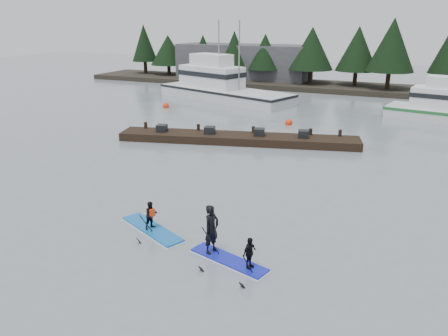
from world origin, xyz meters
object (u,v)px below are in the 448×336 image
at_px(floating_dock, 238,139).
at_px(paddleboard_duo, 223,242).
at_px(fishing_boat_large, 221,93).
at_px(paddleboard_solo, 152,223).

distance_m(floating_dock, paddleboard_duo, 15.83).
height_order(fishing_boat_large, floating_dock, fishing_boat_large).
xyz_separation_m(paddleboard_solo, paddleboard_duo, (3.58, -0.85, 0.36)).
bearing_deg(fishing_boat_large, paddleboard_duo, -46.73).
bearing_deg(floating_dock, fishing_boat_large, 103.81).
xyz_separation_m(floating_dock, paddleboard_solo, (1.96, -13.97, 0.08)).
height_order(floating_dock, paddleboard_solo, paddleboard_solo).
height_order(paddleboard_solo, paddleboard_duo, paddleboard_duo).
relative_size(fishing_boat_large, floating_dock, 0.98).
bearing_deg(paddleboard_duo, floating_dock, 126.02).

